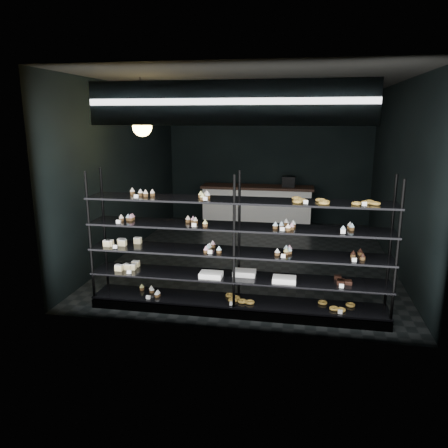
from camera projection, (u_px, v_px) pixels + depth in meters
The scene contains 5 objects.
room at pixel (255, 173), 7.96m from camera, with size 5.01×6.01×3.20m.
display_shelf at pixel (234, 268), 5.84m from camera, with size 4.00×0.50×1.91m.
signage at pixel (228, 103), 4.89m from camera, with size 3.30×0.05×0.50m.
pendant_lamp at pixel (142, 127), 6.73m from camera, with size 0.30×0.30×0.88m.
service_counter at pixel (257, 205), 10.64m from camera, with size 2.69×0.65×1.23m.
Camera 1 is at (0.87, -7.92, 2.59)m, focal length 35.00 mm.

